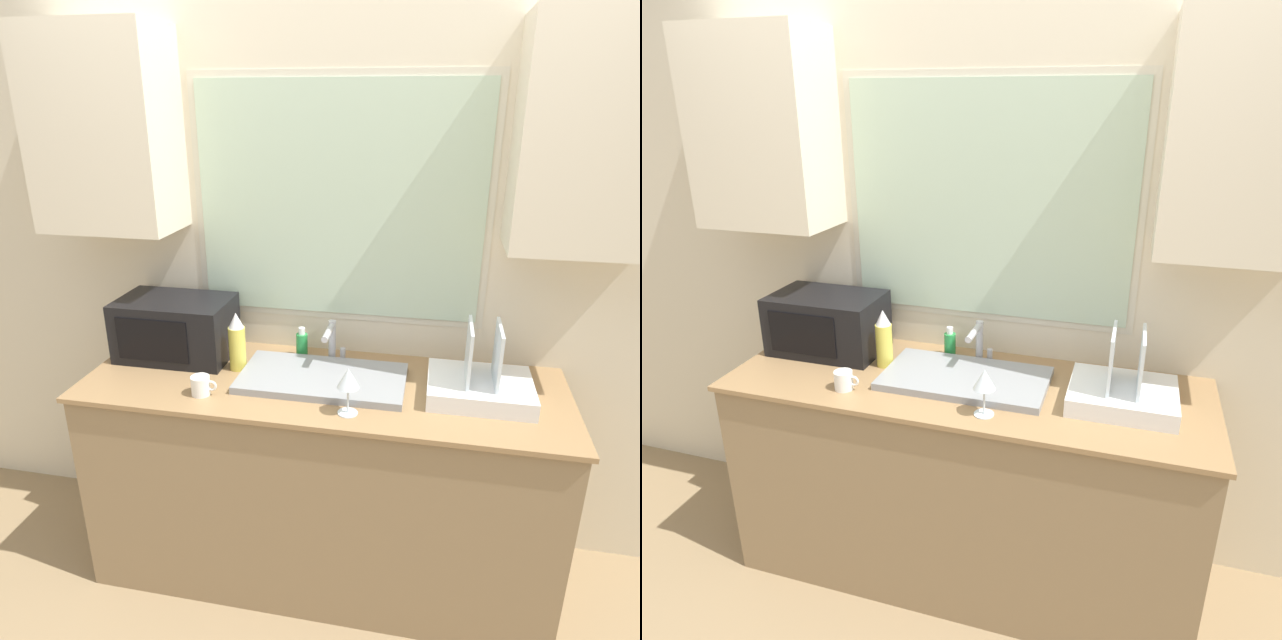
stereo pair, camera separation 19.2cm
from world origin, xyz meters
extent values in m
plane|color=#937A56|center=(0.00, 0.00, 0.00)|extent=(12.00, 12.00, 0.00)
cube|color=#8C7251|center=(0.00, 0.33, 0.45)|extent=(1.90, 0.65, 0.91)
cube|color=#99754C|center=(0.00, 0.33, 0.92)|extent=(1.93, 0.68, 0.02)
cube|color=beige|center=(0.00, 0.68, 1.30)|extent=(6.00, 0.06, 2.60)
cube|color=beige|center=(0.00, 0.65, 1.59)|extent=(1.25, 0.01, 1.02)
cube|color=#B2CCB2|center=(0.00, 0.65, 1.59)|extent=(1.19, 0.01, 0.96)
cube|color=beige|center=(-0.93, 0.49, 1.87)|extent=(0.54, 0.32, 0.79)
cube|color=beige|center=(0.93, 0.49, 1.87)|extent=(0.54, 0.32, 0.79)
cube|color=gray|center=(0.00, 0.33, 0.94)|extent=(0.66, 0.36, 0.03)
cylinder|color=#B7B7BC|center=(0.00, 0.54, 1.02)|extent=(0.03, 0.03, 0.18)
cylinder|color=#B7B7BC|center=(0.00, 0.45, 1.10)|extent=(0.03, 0.17, 0.03)
cylinder|color=#B7B7BC|center=(0.05, 0.54, 0.96)|extent=(0.02, 0.02, 0.06)
cube|color=black|center=(-0.68, 0.45, 1.06)|extent=(0.48, 0.31, 0.26)
cube|color=black|center=(-0.72, 0.30, 1.06)|extent=(0.31, 0.01, 0.18)
cube|color=white|center=(0.61, 0.33, 0.96)|extent=(0.39, 0.33, 0.07)
cube|color=silver|center=(0.56, 0.33, 1.11)|extent=(0.01, 0.22, 0.22)
cube|color=silver|center=(0.66, 0.33, 1.11)|extent=(0.01, 0.22, 0.22)
cylinder|color=#D8CC4C|center=(-0.37, 0.37, 1.02)|extent=(0.07, 0.07, 0.19)
cone|color=silver|center=(-0.37, 0.37, 1.15)|extent=(0.06, 0.06, 0.07)
cylinder|color=#268C3F|center=(-0.14, 0.55, 0.98)|extent=(0.05, 0.05, 0.11)
cylinder|color=white|center=(-0.14, 0.55, 1.05)|extent=(0.03, 0.03, 0.03)
cylinder|color=white|center=(-0.44, 0.13, 0.97)|extent=(0.07, 0.07, 0.08)
torus|color=white|center=(-0.39, 0.13, 0.97)|extent=(0.04, 0.01, 0.04)
cylinder|color=silver|center=(0.14, 0.10, 0.93)|extent=(0.07, 0.07, 0.00)
cylinder|color=silver|center=(0.14, 0.10, 0.99)|extent=(0.01, 0.01, 0.10)
cone|color=silver|center=(0.14, 0.10, 1.07)|extent=(0.08, 0.08, 0.07)
camera|label=1|loc=(0.41, -1.68, 1.99)|focal=32.00mm
camera|label=2|loc=(0.59, -1.64, 1.99)|focal=32.00mm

